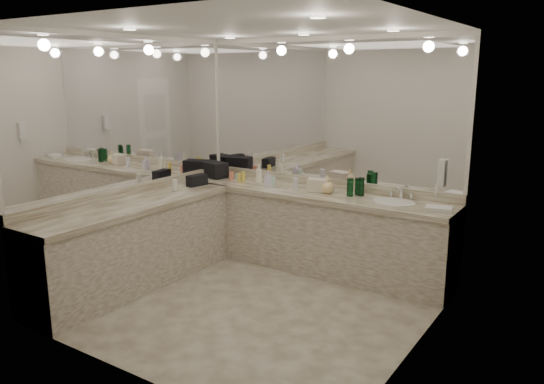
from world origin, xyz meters
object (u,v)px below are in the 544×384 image
Objects in this scene: sink at (394,203)px; soap_bottle_c at (328,185)px; soap_bottle_b at (268,178)px; cream_cosmetic_case at (319,186)px; hand_towel at (439,209)px; soap_bottle_a at (259,174)px; black_toiletry_bag at (215,170)px; wall_phone at (442,173)px.

soap_bottle_c is at bearing 179.55° from sink.
soap_bottle_c is at bearing 3.54° from soap_bottle_b.
cream_cosmetic_case reaches higher than hand_towel.
soap_bottle_b is 0.99× the size of soap_bottle_c.
soap_bottle_a is (-0.84, 0.04, 0.04)m from cream_cosmetic_case.
soap_bottle_a reaches higher than black_toiletry_bag.
soap_bottle_b is at bearing -176.46° from soap_bottle_c.
soap_bottle_a is 1.25× the size of soap_bottle_b.
black_toiletry_bag is at bearing 177.69° from hand_towel.
hand_towel is at bearing -1.28° from soap_bottle_b.
cream_cosmetic_case is at bearing 175.70° from hand_towel.
hand_towel is 1.38× the size of soap_bottle_b.
wall_phone is at bearing -13.45° from soap_bottle_a.
wall_phone is at bearing -73.53° from hand_towel.
wall_phone is 0.61m from hand_towel.
cream_cosmetic_case is 1.06× the size of soap_bottle_a.
wall_phone is 3.07m from black_toiletry_bag.
soap_bottle_c is at bearing 175.82° from hand_towel.
sink is at bearing -17.24° from cream_cosmetic_case.
hand_towel reaches higher than sink.
wall_phone is at bearing -20.19° from soap_bottle_c.
sink is 2.40m from black_toiletry_bag.
soap_bottle_b is (-2.01, 0.04, 0.07)m from hand_towel.
sink is 1.82× the size of cream_cosmetic_case.
hand_towel is 1.11× the size of soap_bottle_a.
wall_phone reaches higher than sink.
wall_phone is at bearing -12.17° from soap_bottle_b.
soap_bottle_a reaches higher than cream_cosmetic_case.
wall_phone is 0.99× the size of cream_cosmetic_case.
wall_phone is 1.32× the size of soap_bottle_b.
soap_bottle_c is (-1.38, 0.51, -0.36)m from wall_phone.
wall_phone is 0.95× the size of hand_towel.
hand_towel is 1.37× the size of soap_bottle_c.
soap_bottle_a reaches higher than sink.
sink is 1.75× the size of hand_towel.
black_toiletry_bag reaches higher than cream_cosmetic_case.
hand_towel is at bearing -20.41° from cream_cosmetic_case.
hand_towel is at bearing -10.05° from sink.
black_toiletry_bag reaches higher than soap_bottle_c.
wall_phone is (0.61, -0.50, 0.46)m from sink.
black_toiletry_bag is 1.51m from cream_cosmetic_case.
soap_bottle_a is (-2.33, 0.56, -0.34)m from wall_phone.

